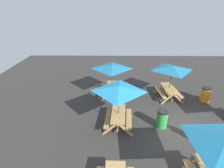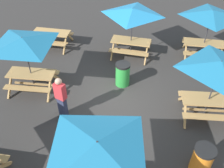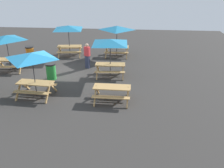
% 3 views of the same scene
% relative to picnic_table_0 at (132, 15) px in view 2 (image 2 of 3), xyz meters
% --- Properties ---
extents(ground_plane, '(28.12, 28.12, 0.00)m').
position_rel_picnic_table_0_xyz_m(ground_plane, '(-0.22, -3.31, -1.99)').
color(ground_plane, '#33302D').
rests_on(ground_plane, ground).
extents(picnic_table_0, '(2.13, 2.13, 2.34)m').
position_rel_picnic_table_0_xyz_m(picnic_table_0, '(0.00, 0.00, 0.00)').
color(picnic_table_0, tan).
rests_on(picnic_table_0, ground).
extents(picnic_table_1, '(1.82, 1.56, 0.81)m').
position_rel_picnic_table_0_xyz_m(picnic_table_1, '(-3.91, 0.18, -1.43)').
color(picnic_table_1, tan).
rests_on(picnic_table_1, ground).
extents(picnic_table_2, '(2.01, 2.01, 2.34)m').
position_rel_picnic_table_0_xyz_m(picnic_table_2, '(3.30, 0.38, 0.00)').
color(picnic_table_2, tan).
rests_on(picnic_table_2, ground).
extents(picnic_table_4, '(2.17, 2.17, 2.34)m').
position_rel_picnic_table_0_xyz_m(picnic_table_4, '(3.03, -3.46, 0.00)').
color(picnic_table_4, tan).
rests_on(picnic_table_4, ground).
extents(picnic_table_5, '(2.80, 2.80, 2.34)m').
position_rel_picnic_table_0_xyz_m(picnic_table_5, '(-0.01, -6.97, 0.00)').
color(picnic_table_5, tan).
rests_on(picnic_table_5, ground).
extents(picnic_table_6, '(2.82, 2.82, 2.34)m').
position_rel_picnic_table_0_xyz_m(picnic_table_6, '(-3.50, -3.11, 0.00)').
color(picnic_table_6, tan).
rests_on(picnic_table_6, ground).
extents(trash_bin_orange, '(0.59, 0.59, 0.98)m').
position_rel_picnic_table_0_xyz_m(trash_bin_orange, '(2.62, -5.75, -1.49)').
color(trash_bin_orange, orange).
rests_on(trash_bin_orange, ground).
extents(trash_bin_green, '(0.59, 0.59, 0.98)m').
position_rel_picnic_table_0_xyz_m(trash_bin_green, '(-0.08, -2.24, -1.49)').
color(trash_bin_green, green).
rests_on(trash_bin_green, ground).
extents(person_standing, '(0.41, 0.33, 1.67)m').
position_rel_picnic_table_0_xyz_m(person_standing, '(-1.87, -4.35, -1.10)').
color(person_standing, '#2D334C').
rests_on(person_standing, ground).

